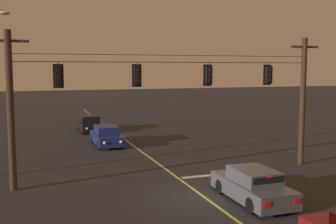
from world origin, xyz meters
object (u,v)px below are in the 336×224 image
at_px(car_oncoming_lead, 107,136).
at_px(traffic_light_leftmost, 59,76).
at_px(traffic_light_left_inner, 138,76).
at_px(traffic_light_right_inner, 269,75).
at_px(car_oncoming_trailing, 90,124).
at_px(car_waiting_near_lane, 253,186).
at_px(traffic_light_centre, 209,75).

bearing_deg(car_oncoming_lead, traffic_light_leftmost, -112.39).
xyz_separation_m(traffic_light_left_inner, traffic_light_right_inner, (7.44, 0.00, 0.00)).
bearing_deg(traffic_light_right_inner, traffic_light_leftmost, 180.00).
bearing_deg(traffic_light_leftmost, car_oncoming_lead, 67.61).
height_order(traffic_light_leftmost, car_oncoming_lead, traffic_light_leftmost).
relative_size(car_oncoming_lead, car_oncoming_trailing, 1.00).
distance_m(car_waiting_near_lane, car_oncoming_trailing, 21.75).
distance_m(traffic_light_right_inner, car_waiting_near_lane, 7.71).
xyz_separation_m(traffic_light_left_inner, car_waiting_near_lane, (3.62, -4.93, -4.54)).
distance_m(traffic_light_centre, car_waiting_near_lane, 6.70).
distance_m(traffic_light_centre, car_oncoming_lead, 11.20).
distance_m(car_waiting_near_lane, car_oncoming_lead, 14.90).
bearing_deg(traffic_light_leftmost, car_waiting_near_lane, -33.75).
height_order(traffic_light_centre, traffic_light_right_inner, same).
xyz_separation_m(traffic_light_centre, car_oncoming_trailing, (-3.85, 16.51, -4.54)).
xyz_separation_m(traffic_light_left_inner, car_oncoming_lead, (0.19, 9.57, -4.54)).
bearing_deg(traffic_light_leftmost, car_oncoming_trailing, 77.27).
xyz_separation_m(traffic_light_leftmost, car_oncoming_lead, (3.94, 9.57, -4.54)).
relative_size(traffic_light_centre, car_waiting_near_lane, 0.28).
xyz_separation_m(traffic_light_left_inner, car_oncoming_trailing, (-0.03, 16.51, -4.54)).
xyz_separation_m(traffic_light_leftmost, traffic_light_left_inner, (3.76, 0.00, 0.00)).
height_order(traffic_light_leftmost, traffic_light_centre, same).
bearing_deg(car_oncoming_lead, traffic_light_centre, -69.16).
distance_m(traffic_light_leftmost, car_waiting_near_lane, 9.96).
bearing_deg(car_oncoming_trailing, traffic_light_left_inner, -89.91).
xyz_separation_m(traffic_light_centre, car_oncoming_lead, (-3.64, 9.57, -4.54)).
bearing_deg(traffic_light_leftmost, traffic_light_left_inner, 0.00).
distance_m(traffic_light_right_inner, car_oncoming_trailing, 18.68).
xyz_separation_m(traffic_light_left_inner, traffic_light_centre, (3.83, 0.00, 0.00)).
relative_size(car_waiting_near_lane, car_oncoming_lead, 0.98).
bearing_deg(traffic_light_left_inner, traffic_light_leftmost, 180.00).
bearing_deg(traffic_light_centre, car_oncoming_trailing, 103.14).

